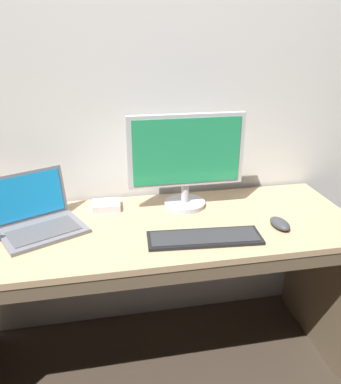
% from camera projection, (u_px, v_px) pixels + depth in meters
% --- Properties ---
extents(ground_plane, '(14.00, 14.00, 0.00)m').
position_uv_depth(ground_plane, '(157.00, 357.00, 1.85)').
color(ground_plane, '#382D23').
extents(desk, '(1.68, 0.61, 0.72)m').
position_uv_depth(desk, '(156.00, 274.00, 1.66)').
color(desk, tan).
rests_on(desk, ground).
extents(laptop_space_gray, '(0.39, 0.37, 0.21)m').
position_uv_depth(laptop_space_gray, '(38.00, 219.00, 1.53)').
color(laptop_space_gray, slate).
rests_on(laptop_space_gray, desk).
extents(external_monitor, '(0.50, 0.18, 0.42)m').
position_uv_depth(external_monitor, '(186.00, 158.00, 1.65)').
color(external_monitor, '#B7B7BC').
rests_on(external_monitor, desk).
extents(wired_keyboard, '(0.44, 0.17, 0.02)m').
position_uv_depth(wired_keyboard, '(204.00, 238.00, 1.46)').
color(wired_keyboard, black).
rests_on(wired_keyboard, desk).
extents(computer_mouse, '(0.08, 0.12, 0.04)m').
position_uv_depth(computer_mouse, '(280.00, 224.00, 1.55)').
color(computer_mouse, '#38383D').
rests_on(computer_mouse, desk).
extents(external_drive_box, '(0.12, 0.11, 0.03)m').
position_uv_depth(external_drive_box, '(106.00, 205.00, 1.71)').
color(external_drive_box, silver).
rests_on(external_drive_box, desk).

